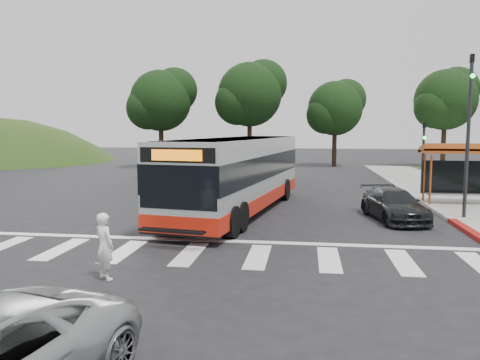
# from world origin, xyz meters

# --- Properties ---
(ground) EXTENTS (140.00, 140.00, 0.00)m
(ground) POSITION_xyz_m (0.00, 0.00, 0.00)
(ground) COLOR black
(ground) RESTS_ON ground
(sidewalk_east) EXTENTS (4.00, 40.00, 0.12)m
(sidewalk_east) POSITION_xyz_m (11.00, 8.00, 0.06)
(sidewalk_east) COLOR gray
(sidewalk_east) RESTS_ON ground
(curb_east) EXTENTS (0.30, 40.00, 0.15)m
(curb_east) POSITION_xyz_m (9.00, 8.00, 0.07)
(curb_east) COLOR #9E9991
(curb_east) RESTS_ON ground
(curb_east_red) EXTENTS (0.32, 6.00, 0.15)m
(curb_east_red) POSITION_xyz_m (9.00, -2.00, 0.08)
(curb_east_red) COLOR maroon
(curb_east_red) RESTS_ON ground
(crosswalk_ladder) EXTENTS (18.00, 2.60, 0.01)m
(crosswalk_ladder) POSITION_xyz_m (0.00, -5.00, 0.01)
(crosswalk_ladder) COLOR silver
(crosswalk_ladder) RESTS_ON ground
(bus_shelter) EXTENTS (4.20, 1.60, 2.86)m
(bus_shelter) POSITION_xyz_m (10.80, 5.10, 2.35)
(bus_shelter) COLOR #A64C1B
(bus_shelter) RESTS_ON sidewalk_east
(traffic_signal_ne_tall) EXTENTS (0.18, 0.37, 6.50)m
(traffic_signal_ne_tall) POSITION_xyz_m (9.60, 1.49, 3.88)
(traffic_signal_ne_tall) COLOR black
(traffic_signal_ne_tall) RESTS_ON ground
(traffic_signal_ne_short) EXTENTS (0.18, 0.37, 4.00)m
(traffic_signal_ne_short) POSITION_xyz_m (9.60, 8.49, 2.48)
(traffic_signal_ne_short) COLOR black
(traffic_signal_ne_short) RESTS_ON ground
(tree_ne_a) EXTENTS (6.16, 5.74, 9.30)m
(tree_ne_a) POSITION_xyz_m (16.08, 28.06, 6.39)
(tree_ne_a) COLOR black
(tree_ne_a) RESTS_ON parking_lot
(tree_north_a) EXTENTS (6.60, 6.15, 10.17)m
(tree_north_a) POSITION_xyz_m (-1.92, 26.07, 6.92)
(tree_north_a) COLOR black
(tree_north_a) RESTS_ON ground
(tree_north_b) EXTENTS (5.72, 5.33, 8.43)m
(tree_north_b) POSITION_xyz_m (6.07, 28.06, 5.66)
(tree_north_b) COLOR black
(tree_north_b) RESTS_ON ground
(tree_north_c) EXTENTS (6.16, 5.74, 9.30)m
(tree_north_c) POSITION_xyz_m (-9.92, 24.06, 6.29)
(tree_north_c) COLOR black
(tree_north_c) RESTS_ON ground
(transit_bus) EXTENTS (4.64, 12.76, 3.23)m
(transit_bus) POSITION_xyz_m (0.39, 2.06, 1.61)
(transit_bus) COLOR #ADB0B2
(transit_bus) RESTS_ON ground
(pedestrian) EXTENTS (0.71, 0.65, 1.63)m
(pedestrian) POSITION_xyz_m (-1.47, -7.50, 0.82)
(pedestrian) COLOR white
(pedestrian) RESTS_ON ground
(dark_sedan) EXTENTS (2.48, 4.50, 1.23)m
(dark_sedan) POSITION_xyz_m (6.82, 1.15, 0.62)
(dark_sedan) COLOR black
(dark_sedan) RESTS_ON ground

